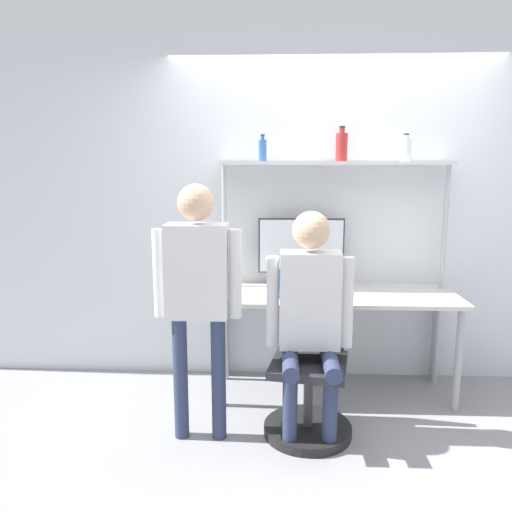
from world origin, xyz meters
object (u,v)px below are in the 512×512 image
object	(u,v)px
office_chair	(309,388)
person_standing	(197,282)
monitor	(301,250)
bottle_clear	(406,150)
bottle_red	(342,146)
bottle_blue	(263,150)
person_seated	(310,307)
laptop	(298,289)
cell_phone	(340,296)

from	to	relation	value
office_chair	person_standing	bearing A→B (deg)	-171.40
monitor	bottle_clear	distance (m)	1.05
bottle_red	bottle_blue	bearing A→B (deg)	180.00
monitor	person_seated	bearing A→B (deg)	-88.45
bottle_red	person_standing	bearing A→B (deg)	-137.29
bottle_red	bottle_blue	world-z (taller)	bottle_red
laptop	person_standing	xyz separation A→B (m)	(-0.62, -0.58, 0.18)
bottle_blue	bottle_clear	distance (m)	1.04
office_chair	bottle_red	xyz separation A→B (m)	(0.25, 0.76, 1.54)
bottle_red	office_chair	bearing A→B (deg)	-108.44
person_standing	bottle_red	size ratio (longest dim) A/B	6.29
laptop	bottle_clear	bearing A→B (deg)	20.09
person_standing	bottle_red	world-z (taller)	bottle_red
laptop	office_chair	xyz separation A→B (m)	(0.06, -0.48, -0.53)
cell_phone	bottle_blue	world-z (taller)	bottle_blue
monitor	office_chair	xyz separation A→B (m)	(0.03, -0.76, -0.77)
bottle_red	person_seated	bearing A→B (deg)	-107.89
office_chair	cell_phone	bearing A→B (deg)	63.19
office_chair	person_standing	size ratio (longest dim) A/B	0.59
cell_phone	bottle_blue	distance (m)	1.21
office_chair	bottle_blue	world-z (taller)	bottle_blue
office_chair	bottle_blue	xyz separation A→B (m)	(-0.32, 0.76, 1.51)
office_chair	bottle_red	bearing A→B (deg)	71.56
cell_phone	monitor	bearing A→B (deg)	134.50
monitor	bottle_red	xyz separation A→B (m)	(0.28, 0.01, 0.77)
laptop	office_chair	world-z (taller)	laptop
laptop	bottle_blue	size ratio (longest dim) A/B	1.79
laptop	bottle_red	distance (m)	1.09
bottle_clear	bottle_red	bearing A→B (deg)	180.00
cell_phone	person_seated	size ratio (longest dim) A/B	0.11
cell_phone	person_seated	world-z (taller)	person_seated
person_seated	bottle_blue	size ratio (longest dim) A/B	7.30
person_seated	cell_phone	bearing A→B (deg)	64.66
person_seated	bottle_blue	distance (m)	1.29
person_standing	bottle_blue	size ratio (longest dim) A/B	8.14
person_seated	person_standing	size ratio (longest dim) A/B	0.90
office_chair	bottle_blue	distance (m)	1.72
laptop	bottle_clear	world-z (taller)	bottle_clear
office_chair	person_standing	xyz separation A→B (m)	(-0.69, -0.10, 0.71)
cell_phone	bottle_blue	xyz separation A→B (m)	(-0.57, 0.28, 1.03)
bottle_clear	monitor	bearing A→B (deg)	-179.37
office_chair	person_standing	world-z (taller)	person_standing
cell_phone	person_standing	xyz separation A→B (m)	(-0.93, -0.58, 0.23)
bottle_blue	office_chair	bearing A→B (deg)	-67.03
person_standing	cell_phone	bearing A→B (deg)	32.17
bottle_clear	office_chair	bearing A→B (deg)	-133.27
monitor	bottle_red	bearing A→B (deg)	1.65
office_chair	bottle_red	distance (m)	1.73
person_seated	bottle_red	bearing A→B (deg)	72.11
monitor	bottle_red	distance (m)	0.82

